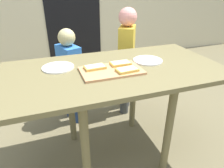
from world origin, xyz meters
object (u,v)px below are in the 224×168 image
(cutting_board, at_px, (111,71))
(pizza_slice_near_right, at_px, (127,70))
(plate_white_right, at_px, (148,60))
(plate_white_left, at_px, (58,67))
(pizza_slice_far_right, at_px, (121,63))
(child_left, at_px, (70,72))
(pizza_slice_far_left, at_px, (95,67))
(child_right, at_px, (126,55))
(dining_table, at_px, (115,80))

(cutting_board, bearing_deg, pizza_slice_near_right, -34.02)
(plate_white_right, distance_m, plate_white_left, 0.65)
(pizza_slice_far_right, distance_m, pizza_slice_near_right, 0.12)
(pizza_slice_far_right, relative_size, child_left, 0.15)
(pizza_slice_far_right, relative_size, pizza_slice_far_left, 0.97)
(plate_white_left, bearing_deg, cutting_board, -28.99)
(child_right, bearing_deg, pizza_slice_far_left, -129.17)
(plate_white_right, xyz_separation_m, plate_white_left, (-0.64, 0.08, 0.00))
(cutting_board, height_order, child_left, child_left)
(dining_table, height_order, child_left, child_left)
(dining_table, height_order, child_right, child_right)
(pizza_slice_near_right, bearing_deg, dining_table, 114.16)
(pizza_slice_far_left, relative_size, pizza_slice_near_right, 0.98)
(pizza_slice_far_left, distance_m, plate_white_right, 0.42)
(dining_table, xyz_separation_m, pizza_slice_far_left, (-0.14, 0.01, 0.11))
(cutting_board, relative_size, child_left, 0.43)
(pizza_slice_far_left, distance_m, plate_white_left, 0.26)
(cutting_board, bearing_deg, dining_table, 47.69)
(pizza_slice_far_left, relative_size, plate_white_right, 0.66)
(plate_white_left, bearing_deg, pizza_slice_far_right, -15.85)
(pizza_slice_far_left, height_order, child_left, child_left)
(dining_table, distance_m, plate_white_right, 0.30)
(plate_white_left, height_order, child_right, child_right)
(pizza_slice_far_left, distance_m, child_right, 0.77)
(pizza_slice_near_right, distance_m, plate_white_left, 0.47)
(pizza_slice_far_left, relative_size, child_right, 0.13)
(cutting_board, xyz_separation_m, plate_white_right, (0.32, 0.10, -0.00))
(cutting_board, distance_m, pizza_slice_near_right, 0.11)
(cutting_board, height_order, pizza_slice_far_right, pizza_slice_far_right)
(cutting_board, height_order, pizza_slice_near_right, pizza_slice_near_right)
(pizza_slice_far_left, height_order, pizza_slice_near_right, same)
(plate_white_left, xyz_separation_m, child_left, (0.13, 0.47, -0.25))
(pizza_slice_near_right, height_order, child_right, child_right)
(pizza_slice_near_right, bearing_deg, cutting_board, 145.98)
(dining_table, height_order, pizza_slice_far_right, pizza_slice_far_right)
(cutting_board, relative_size, child_right, 0.37)
(dining_table, distance_m, pizza_slice_near_right, 0.16)
(cutting_board, height_order, child_right, child_right)
(pizza_slice_far_left, xyz_separation_m, child_right, (0.48, 0.58, -0.16))
(child_right, bearing_deg, dining_table, -119.82)
(pizza_slice_near_right, xyz_separation_m, plate_white_right, (0.23, 0.16, -0.02))
(pizza_slice_near_right, xyz_separation_m, plate_white_left, (-0.41, 0.24, -0.02))
(dining_table, xyz_separation_m, child_right, (0.34, 0.59, -0.05))
(plate_white_right, bearing_deg, dining_table, -168.65)
(dining_table, height_order, cutting_board, cutting_board)
(pizza_slice_far_right, bearing_deg, cutting_board, -145.00)
(pizza_slice_far_right, relative_size, child_right, 0.13)
(plate_white_left, bearing_deg, plate_white_right, -6.94)
(pizza_slice_far_right, bearing_deg, child_left, 115.47)
(dining_table, distance_m, pizza_slice_far_right, 0.12)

